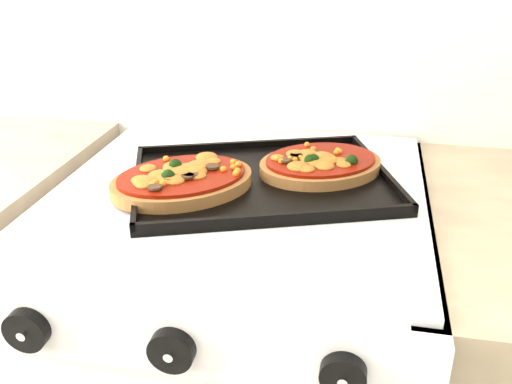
# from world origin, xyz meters

# --- Properties ---
(control_panel) EXTENTS (0.60, 0.02, 0.09)m
(control_panel) POSITION_xyz_m (0.04, 1.39, 0.85)
(control_panel) COLOR white
(control_panel) RESTS_ON stove
(knob_left) EXTENTS (0.06, 0.02, 0.06)m
(knob_left) POSITION_xyz_m (-0.14, 1.37, 0.85)
(knob_left) COLOR black
(knob_left) RESTS_ON control_panel
(knob_center) EXTENTS (0.05, 0.02, 0.05)m
(knob_center) POSITION_xyz_m (0.04, 1.37, 0.85)
(knob_center) COLOR black
(knob_center) RESTS_ON control_panel
(knob_right) EXTENTS (0.05, 0.02, 0.05)m
(knob_right) POSITION_xyz_m (0.23, 1.37, 0.85)
(knob_right) COLOR black
(knob_right) RESTS_ON control_panel
(baking_tray) EXTENTS (0.49, 0.42, 0.02)m
(baking_tray) POSITION_xyz_m (0.08, 1.72, 0.92)
(baking_tray) COLOR black
(baking_tray) RESTS_ON stove
(pizza_left) EXTENTS (0.28, 0.27, 0.03)m
(pizza_left) POSITION_xyz_m (-0.04, 1.66, 0.94)
(pizza_left) COLOR #935B32
(pizza_left) RESTS_ON baking_tray
(pizza_right) EXTENTS (0.26, 0.25, 0.03)m
(pizza_right) POSITION_xyz_m (0.16, 1.77, 0.94)
(pizza_right) COLOR #935B32
(pizza_right) RESTS_ON baking_tray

